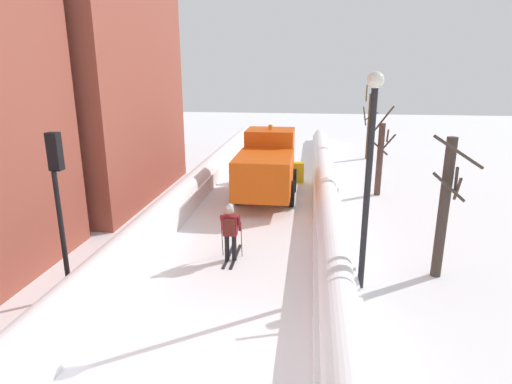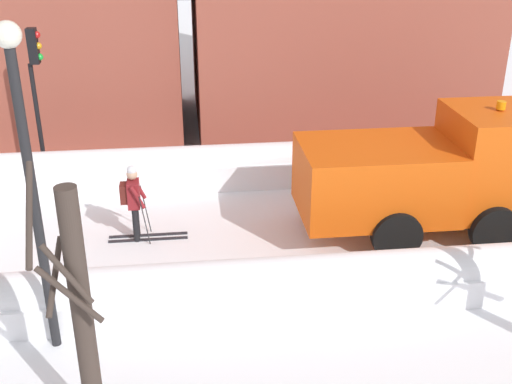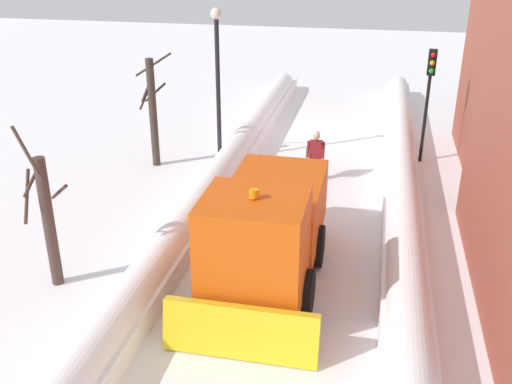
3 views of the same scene
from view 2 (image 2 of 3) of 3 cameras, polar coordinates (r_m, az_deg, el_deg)
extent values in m
plane|color=white|center=(15.35, 9.51, -3.17)|extent=(80.00, 80.00, 0.00)
cube|color=white|center=(17.80, 7.06, 2.19)|extent=(1.10, 36.00, 0.69)
cylinder|color=white|center=(17.68, 7.12, 3.22)|extent=(0.90, 34.20, 0.90)
cube|color=white|center=(12.78, 13.14, -8.10)|extent=(1.10, 36.00, 0.57)
cylinder|color=white|center=(12.63, 13.27, -7.01)|extent=(0.90, 34.20, 0.90)
cube|color=#DB510F|center=(14.50, 10.66, 1.16)|extent=(2.30, 3.40, 1.60)
cube|color=#DB510F|center=(15.37, 20.44, 2.77)|extent=(2.20, 2.00, 2.30)
cylinder|color=orange|center=(14.99, 21.15, 7.28)|extent=(0.20, 0.20, 0.18)
cylinder|color=black|center=(16.64, 17.24, 0.37)|extent=(0.25, 1.10, 1.10)
cylinder|color=black|center=(14.78, 20.63, -3.24)|extent=(0.25, 1.10, 1.10)
cylinder|color=black|center=(15.90, 9.95, 0.01)|extent=(0.25, 1.10, 1.10)
cylinder|color=black|center=(13.94, 12.52, -3.88)|extent=(0.25, 1.10, 1.10)
cylinder|color=black|center=(14.83, -10.69, -2.53)|extent=(0.14, 0.14, 0.82)
cylinder|color=black|center=(14.63, -10.73, -2.91)|extent=(0.14, 0.14, 0.82)
cube|color=maroon|center=(14.42, -10.93, -0.17)|extent=(0.42, 0.26, 0.62)
cube|color=#591E19|center=(14.43, -11.77, -0.10)|extent=(0.32, 0.16, 0.44)
sphere|color=tan|center=(14.23, -11.08, 1.55)|extent=(0.24, 0.24, 0.24)
sphere|color=silver|center=(14.20, -11.11, 1.92)|extent=(0.22, 0.22, 0.22)
cylinder|color=maroon|center=(14.64, -10.49, 0.38)|extent=(0.09, 0.33, 0.56)
cylinder|color=maroon|center=(14.16, -10.60, -0.47)|extent=(0.09, 0.33, 0.56)
cube|color=black|center=(14.99, -9.62, -3.83)|extent=(0.09, 1.80, 0.03)
cube|color=black|center=(14.80, -9.65, -4.23)|extent=(0.09, 1.80, 0.03)
cylinder|color=#262628|center=(14.90, -9.86, -1.51)|extent=(0.02, 0.19, 1.19)
cylinder|color=#262628|center=(14.36, -9.96, -2.55)|extent=(0.02, 0.19, 1.19)
cylinder|color=black|center=(18.03, -18.90, 5.73)|extent=(0.12, 0.12, 3.29)
cube|color=black|center=(17.49, -19.38, 12.26)|extent=(0.28, 0.24, 0.90)
sphere|color=red|center=(17.42, -19.09, 13.19)|extent=(0.18, 0.18, 0.18)
sphere|color=gold|center=(17.47, -18.96, 12.30)|extent=(0.18, 0.18, 0.18)
sphere|color=green|center=(17.52, -18.83, 11.41)|extent=(0.18, 0.18, 0.18)
cylinder|color=black|center=(10.65, -19.17, -1.65)|extent=(0.16, 0.16, 5.17)
sphere|color=silver|center=(9.82, -21.41, 13.02)|extent=(0.40, 0.40, 0.40)
cylinder|color=#3C302A|center=(8.92, -15.25, -11.13)|extent=(0.28, 0.28, 3.92)
cylinder|color=#3C302A|center=(8.39, -16.39, -8.85)|extent=(0.25, 0.81, 0.82)
cylinder|color=#3C302A|center=(8.32, -16.62, -7.09)|extent=(0.29, 0.63, 0.82)
cylinder|color=#3C302A|center=(8.62, -17.62, -7.22)|extent=(0.87, 0.18, 0.77)
cylinder|color=#3C302A|center=(8.16, -19.69, -1.80)|extent=(1.34, 0.22, 0.88)
camera|label=1|loc=(16.93, -57.44, 8.59)|focal=29.95mm
camera|label=3|loc=(23.14, 46.24, 19.83)|focal=41.15mm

